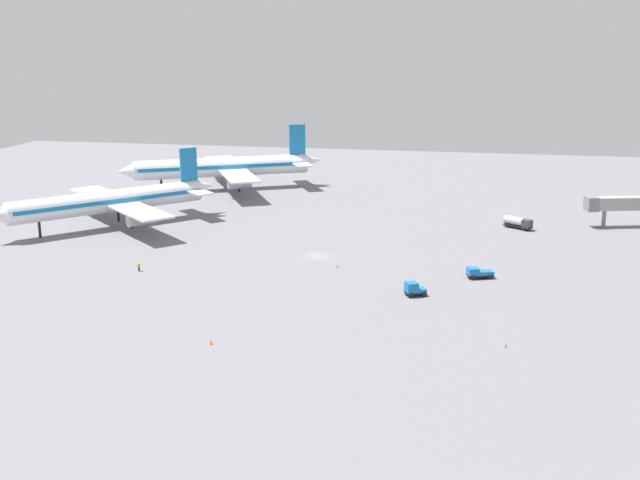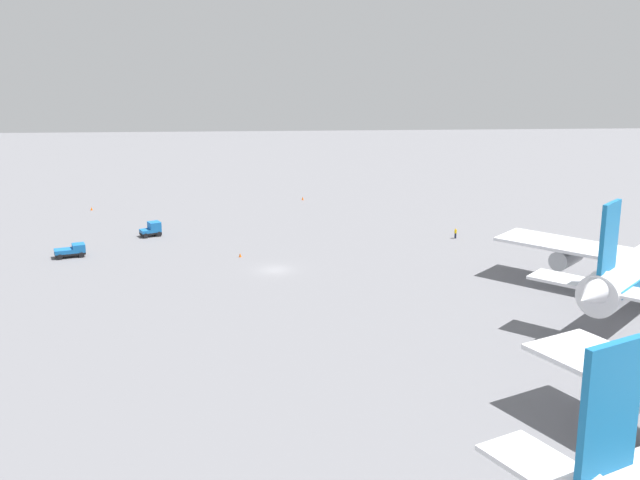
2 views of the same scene
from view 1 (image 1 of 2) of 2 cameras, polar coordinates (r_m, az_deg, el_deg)
ground at (r=146.28m, az=-0.26°, el=-1.21°), size 288.00×288.00×0.00m
airplane_at_gate at (r=173.93m, az=-15.18°, el=2.80°), size 41.94×39.38×15.77m
airplane_taxiing at (r=211.51m, az=-7.08°, el=5.38°), size 43.01×51.59×17.05m
fuel_truck at (r=172.62m, az=14.42°, el=1.28°), size 5.20×6.23×2.50m
pushback_tractor at (r=135.60m, az=11.65°, el=-2.39°), size 3.33×4.78×1.90m
baggage_tug at (r=124.76m, az=6.95°, el=-3.61°), size 3.32×3.71×2.30m
ground_crew_worker at (r=140.52m, az=-13.24°, el=-1.93°), size 0.53×0.53×1.67m
jet_bridge at (r=180.47m, az=21.32°, el=2.52°), size 7.11×16.47×6.74m
safety_cone_near_gate at (r=139.03m, az=1.29°, el=-1.94°), size 0.44×0.44×0.60m
safety_cone_mid_apron at (r=106.06m, az=-8.07°, el=-7.52°), size 0.44×0.44×0.60m
safety_cone_far_side at (r=107.03m, az=13.57°, el=-7.59°), size 0.44×0.44×0.60m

